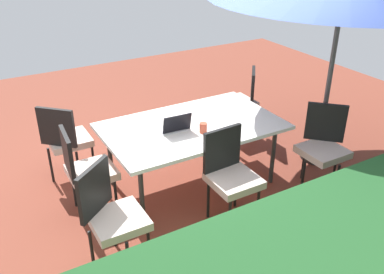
{
  "coord_description": "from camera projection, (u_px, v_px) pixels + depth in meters",
  "views": [
    {
      "loc": [
        2.08,
        3.64,
        2.8
      ],
      "look_at": [
        0.0,
        0.0,
        0.62
      ],
      "focal_mm": 39.36,
      "sensor_mm": 36.0,
      "label": 1
    }
  ],
  "objects": [
    {
      "name": "laptop",
      "position": [
        175.0,
        127.0,
        4.5
      ],
      "size": [
        0.33,
        0.26,
        0.21
      ],
      "rotation": [
        0.0,
        0.0,
        -0.05
      ],
      "color": "#B7B7BC",
      "rests_on": "dining_table"
    },
    {
      "name": "chair_southwest",
      "position": [
        241.0,
        99.0,
        5.89
      ],
      "size": [
        0.58,
        0.58,
        0.98
      ],
      "rotation": [
        0.0,
        0.0,
        0.92
      ],
      "color": "beige",
      "rests_on": "ground_plane"
    },
    {
      "name": "hedge_row",
      "position": [
        341.0,
        271.0,
        3.08
      ],
      "size": [
        6.3,
        0.94,
        1.01
      ],
      "primitive_type": "cube",
      "color": "#1E4C23",
      "rests_on": "ground_plane"
    },
    {
      "name": "chair_northeast",
      "position": [
        111.0,
        213.0,
        3.61
      ],
      "size": [
        0.58,
        0.58,
        0.98
      ],
      "rotation": [
        0.0,
        0.0,
        3.81
      ],
      "color": "beige",
      "rests_on": "ground_plane"
    },
    {
      "name": "ground_plane",
      "position": [
        192.0,
        184.0,
        5.01
      ],
      "size": [
        10.0,
        10.0,
        0.02
      ],
      "primitive_type": "cube",
      "color": "brown"
    },
    {
      "name": "chair_east",
      "position": [
        85.0,
        168.0,
        4.26
      ],
      "size": [
        0.48,
        0.47,
        0.98
      ],
      "rotation": [
        0.0,
        0.0,
        4.64
      ],
      "color": "beige",
      "rests_on": "ground_plane"
    },
    {
      "name": "dining_table",
      "position": [
        192.0,
        129.0,
        4.68
      ],
      "size": [
        1.95,
        1.19,
        0.77
      ],
      "color": "white",
      "rests_on": "ground_plane"
    },
    {
      "name": "chair_north",
      "position": [
        230.0,
        172.0,
        4.19
      ],
      "size": [
        0.46,
        0.47,
        0.98
      ],
      "rotation": [
        0.0,
        0.0,
        3.2
      ],
      "color": "beige",
      "rests_on": "ground_plane"
    },
    {
      "name": "chair_southeast",
      "position": [
        66.0,
        138.0,
        4.85
      ],
      "size": [
        0.59,
        0.59,
        0.98
      ],
      "rotation": [
        0.0,
        0.0,
        5.51
      ],
      "color": "beige",
      "rests_on": "ground_plane"
    },
    {
      "name": "chair_northwest",
      "position": [
        323.0,
        144.0,
        4.71
      ],
      "size": [
        0.59,
        0.59,
        0.98
      ],
      "rotation": [
        0.0,
        0.0,
        2.37
      ],
      "color": "beige",
      "rests_on": "ground_plane"
    },
    {
      "name": "cup",
      "position": [
        203.0,
        128.0,
        4.45
      ],
      "size": [
        0.08,
        0.08,
        0.11
      ],
      "primitive_type": "cylinder",
      "color": "#CC4C33",
      "rests_on": "dining_table"
    }
  ]
}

